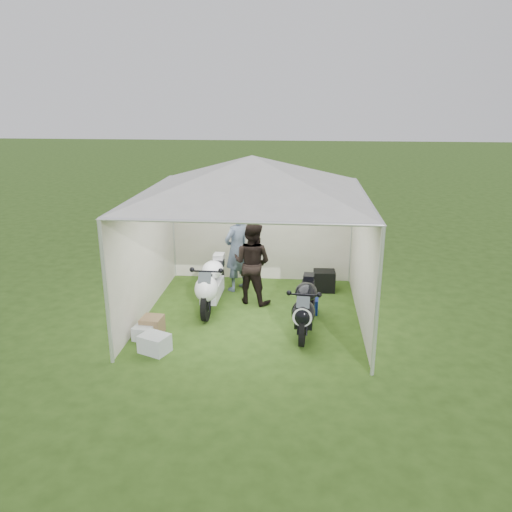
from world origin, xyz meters
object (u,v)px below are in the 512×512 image
object	(u,v)px
crate_0	(155,343)
person_dark_jacket	(252,263)
crate_2	(143,333)
person_blue_jacket	(237,250)
canopy_tent	(252,179)
motorcycle_white	(211,283)
equipment_box	(324,281)
crate_1	(152,325)
motorcycle_black	(305,306)
paddock_stand	(308,306)

from	to	relation	value
crate_0	person_dark_jacket	bearing A→B (deg)	58.50
crate_2	person_blue_jacket	bearing A→B (deg)	62.30
canopy_tent	person_blue_jacket	bearing A→B (deg)	110.14
motorcycle_white	crate_0	bearing A→B (deg)	-107.61
equipment_box	person_dark_jacket	bearing A→B (deg)	-153.32
person_blue_jacket	crate_0	size ratio (longest dim) A/B	3.95
person_dark_jacket	person_blue_jacket	xyz separation A→B (m)	(-0.39, 0.65, 0.06)
crate_1	motorcycle_black	bearing A→B (deg)	7.31
motorcycle_white	crate_0	xyz separation A→B (m)	(-0.61, -1.83, -0.37)
canopy_tent	paddock_stand	bearing A→B (deg)	7.23
person_dark_jacket	crate_2	world-z (taller)	person_dark_jacket
crate_2	motorcycle_black	bearing A→B (deg)	11.48
motorcycle_black	crate_0	bearing A→B (deg)	-153.74
motorcycle_black	paddock_stand	bearing A→B (deg)	90.00
person_dark_jacket	crate_0	world-z (taller)	person_dark_jacket
crate_0	crate_1	distance (m)	0.67
person_dark_jacket	crate_2	bearing A→B (deg)	68.10
crate_1	person_blue_jacket	bearing A→B (deg)	61.87
motorcycle_black	paddock_stand	distance (m)	0.88
crate_0	crate_1	bearing A→B (deg)	109.70
motorcycle_white	motorcycle_black	xyz separation A→B (m)	(1.81, -0.86, -0.04)
paddock_stand	motorcycle_black	bearing A→B (deg)	-94.46
motorcycle_white	person_dark_jacket	bearing A→B (deg)	28.69
paddock_stand	person_dark_jacket	bearing A→B (deg)	158.11
crate_2	canopy_tent	bearing A→B (deg)	35.14
canopy_tent	motorcycle_white	bearing A→B (deg)	166.97
paddock_stand	motorcycle_white	bearing A→B (deg)	178.32
motorcycle_black	equipment_box	world-z (taller)	motorcycle_black
canopy_tent	crate_0	bearing A→B (deg)	-131.05
canopy_tent	person_dark_jacket	distance (m)	1.84
person_dark_jacket	equipment_box	bearing A→B (deg)	-132.39
canopy_tent	crate_1	xyz separation A→B (m)	(-1.66, -1.01, -2.42)
paddock_stand	crate_0	size ratio (longest dim) A/B	0.85
equipment_box	motorcycle_white	bearing A→B (deg)	-152.95
crate_0	crate_2	size ratio (longest dim) A/B	1.39
person_dark_jacket	crate_0	size ratio (longest dim) A/B	3.66
person_blue_jacket	equipment_box	bearing A→B (deg)	130.09
paddock_stand	crate_2	size ratio (longest dim) A/B	1.18
person_dark_jacket	crate_1	xyz separation A→B (m)	(-1.59, -1.60, -0.67)
crate_0	motorcycle_black	bearing A→B (deg)	21.80
canopy_tent	equipment_box	xyz separation A→B (m)	(1.40, 1.32, -2.35)
canopy_tent	motorcycle_black	distance (m)	2.41
motorcycle_black	crate_2	xyz separation A→B (m)	(-2.74, -0.56, -0.37)
motorcycle_black	crate_2	bearing A→B (deg)	-164.06
crate_2	paddock_stand	bearing A→B (deg)	25.95
canopy_tent	crate_2	size ratio (longest dim) A/B	17.48
crate_0	person_blue_jacket	bearing A→B (deg)	71.25
crate_2	motorcycle_white	bearing A→B (deg)	56.73
canopy_tent	equipment_box	bearing A→B (deg)	43.30
canopy_tent	crate_1	size ratio (longest dim) A/B	16.01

